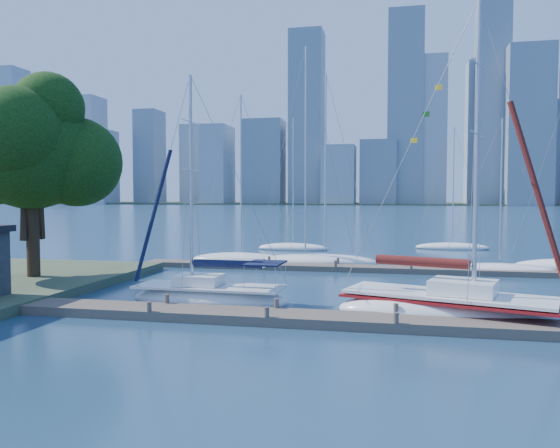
# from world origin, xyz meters

# --- Properties ---
(ground) EXTENTS (700.00, 700.00, 0.00)m
(ground) POSITION_xyz_m (0.00, 0.00, 0.00)
(ground) COLOR #18334D
(ground) RESTS_ON ground
(near_dock) EXTENTS (26.00, 2.00, 0.40)m
(near_dock) POSITION_xyz_m (0.00, 0.00, 0.20)
(near_dock) COLOR brown
(near_dock) RESTS_ON ground
(far_dock) EXTENTS (30.00, 1.80, 0.36)m
(far_dock) POSITION_xyz_m (2.00, 16.00, 0.18)
(far_dock) COLOR brown
(far_dock) RESTS_ON ground
(far_shore) EXTENTS (800.00, 100.00, 1.50)m
(far_shore) POSITION_xyz_m (0.00, 320.00, 0.00)
(far_shore) COLOR #38472D
(far_shore) RESTS_ON ground
(tree) EXTENTS (9.37, 8.53, 12.09)m
(tree) POSITION_xyz_m (-15.56, 6.21, 8.05)
(tree) COLOR black
(tree) RESTS_ON ground
(sailboat_navy) EXTENTS (7.76, 2.74, 11.42)m
(sailboat_navy) POSITION_xyz_m (-3.70, 2.89, 0.91)
(sailboat_navy) COLOR white
(sailboat_navy) RESTS_ON ground
(sailboat_maroon) EXTENTS (9.63, 5.55, 13.74)m
(sailboat_maroon) POSITION_xyz_m (7.13, 2.10, 1.01)
(sailboat_maroon) COLOR white
(sailboat_maroon) RESTS_ON ground
(bg_boat_0) EXTENTS (8.18, 3.46, 13.23)m
(bg_boat_0) POSITION_xyz_m (-6.64, 18.68, 0.27)
(bg_boat_0) COLOR white
(bg_boat_0) RESTS_ON ground
(bg_boat_1) EXTENTS (7.36, 3.38, 16.47)m
(bg_boat_1) POSITION_xyz_m (-1.56, 18.21, 0.33)
(bg_boat_1) COLOR white
(bg_boat_1) RESTS_ON ground
(bg_boat_2) EXTENTS (8.33, 5.47, 14.53)m
(bg_boat_2) POSITION_xyz_m (-0.17, 18.84, 0.29)
(bg_boat_2) COLOR white
(bg_boat_2) RESTS_ON ground
(bg_boat_4) EXTENTS (7.37, 2.29, 10.58)m
(bg_boat_4) POSITION_xyz_m (11.78, 16.73, 0.23)
(bg_boat_4) COLOR white
(bg_boat_4) RESTS_ON ground
(bg_boat_6) EXTENTS (7.03, 3.92, 12.86)m
(bg_boat_6) POSITION_xyz_m (-4.57, 29.38, 0.25)
(bg_boat_6) COLOR white
(bg_boat_6) RESTS_ON ground
(bg_boat_7) EXTENTS (7.03, 2.35, 12.07)m
(bg_boat_7) POSITION_xyz_m (10.40, 33.22, 0.23)
(bg_boat_7) COLOR white
(bg_boat_7) RESTS_ON ground
(skyline) EXTENTS (501.75, 51.31, 106.45)m
(skyline) POSITION_xyz_m (15.95, 290.61, 34.82)
(skyline) COLOR gray
(skyline) RESTS_ON ground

